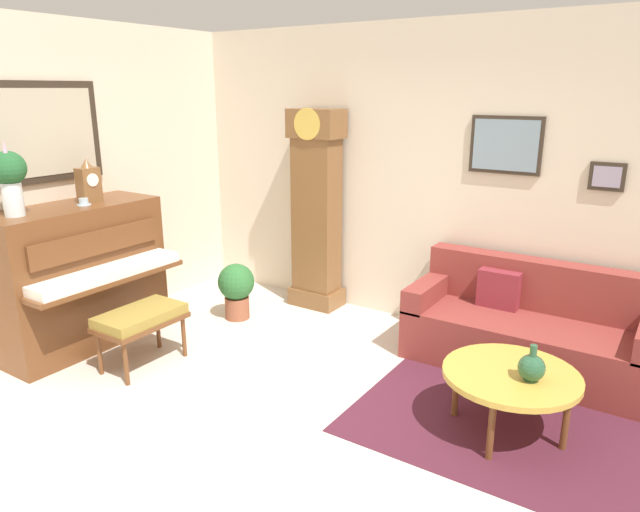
% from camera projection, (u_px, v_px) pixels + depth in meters
% --- Properties ---
extents(ground_plane, '(6.40, 6.00, 0.10)m').
position_uv_depth(ground_plane, '(267.00, 439.00, 3.85)').
color(ground_plane, beige).
extents(wall_left, '(0.13, 4.90, 2.80)m').
position_uv_depth(wall_left, '(20.00, 187.00, 4.82)').
color(wall_left, beige).
rests_on(wall_left, ground_plane).
extents(wall_back, '(5.30, 0.13, 2.80)m').
position_uv_depth(wall_back, '(424.00, 178.00, 5.36)').
color(wall_back, beige).
rests_on(wall_back, ground_plane).
extents(area_rug, '(2.10, 1.50, 0.01)m').
position_uv_depth(area_rug, '(512.00, 427.00, 3.89)').
color(area_rug, '#4C1E2D').
rests_on(area_rug, ground_plane).
extents(piano, '(0.87, 1.44, 1.26)m').
position_uv_depth(piano, '(80.00, 276.00, 5.00)').
color(piano, brown).
rests_on(piano, ground_plane).
extents(piano_bench, '(0.42, 0.70, 0.48)m').
position_uv_depth(piano_bench, '(141.00, 319.00, 4.66)').
color(piano_bench, brown).
rests_on(piano_bench, ground_plane).
extents(grandfather_clock, '(0.52, 0.34, 2.03)m').
position_uv_depth(grandfather_clock, '(316.00, 215.00, 5.84)').
color(grandfather_clock, brown).
rests_on(grandfather_clock, ground_plane).
extents(couch, '(1.90, 0.80, 0.84)m').
position_uv_depth(couch, '(529.00, 330.00, 4.69)').
color(couch, maroon).
rests_on(couch, ground_plane).
extents(coffee_table, '(0.88, 0.88, 0.44)m').
position_uv_depth(coffee_table, '(511.00, 376.00, 3.73)').
color(coffee_table, gold).
rests_on(coffee_table, ground_plane).
extents(mantel_clock, '(0.13, 0.18, 0.38)m').
position_uv_depth(mantel_clock, '(89.00, 183.00, 4.93)').
color(mantel_clock, brown).
rests_on(mantel_clock, piano).
extents(flower_vase, '(0.26, 0.26, 0.58)m').
position_uv_depth(flower_vase, '(9.00, 175.00, 4.36)').
color(flower_vase, silver).
rests_on(flower_vase, piano).
extents(teacup, '(0.12, 0.12, 0.06)m').
position_uv_depth(teacup, '(84.00, 202.00, 4.85)').
color(teacup, '#ADC6D6').
rests_on(teacup, piano).
extents(green_jug, '(0.17, 0.17, 0.24)m').
position_uv_depth(green_jug, '(532.00, 368.00, 3.60)').
color(green_jug, '#234C33').
rests_on(green_jug, coffee_table).
extents(potted_plant, '(0.36, 0.36, 0.56)m').
position_uv_depth(potted_plant, '(236.00, 287.00, 5.66)').
color(potted_plant, '#935138').
rests_on(potted_plant, ground_plane).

